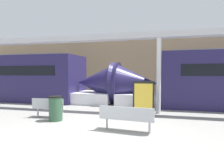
% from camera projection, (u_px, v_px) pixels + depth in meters
% --- Properties ---
extents(ground_plane, '(60.00, 60.00, 0.00)m').
position_uv_depth(ground_plane, '(95.00, 134.00, 6.36)').
color(ground_plane, gray).
extents(station_wall, '(56.00, 0.20, 5.00)m').
position_uv_depth(station_wall, '(139.00, 67.00, 17.38)').
color(station_wall, '#9E8460').
rests_on(station_wall, ground_plane).
extents(train_right, '(14.77, 2.93, 3.20)m').
position_uv_depth(train_right, '(18.00, 79.00, 14.40)').
color(train_right, '#231E4C').
rests_on(train_right, ground_plane).
extents(bench_near, '(1.87, 0.62, 0.85)m').
position_uv_depth(bench_near, '(127.00, 117.00, 6.53)').
color(bench_near, '#ADB2B7').
rests_on(bench_near, ground_plane).
extents(bench_far, '(1.46, 0.56, 0.85)m').
position_uv_depth(bench_far, '(49.00, 106.00, 8.63)').
color(bench_far, '#ADB2B7').
rests_on(bench_far, ground_plane).
extents(trash_bin, '(0.56, 0.56, 1.00)m').
position_uv_depth(trash_bin, '(56.00, 108.00, 8.07)').
color(trash_bin, '#2D5138').
rests_on(trash_bin, ground_plane).
extents(poster_board, '(0.90, 0.07, 1.60)m').
position_uv_depth(poster_board, '(143.00, 99.00, 8.51)').
color(poster_board, black).
rests_on(poster_board, ground_plane).
extents(support_column_near, '(0.22, 0.22, 3.57)m').
position_uv_depth(support_column_near, '(159.00, 76.00, 9.45)').
color(support_column_near, silver).
rests_on(support_column_near, ground_plane).
extents(canopy_beam, '(28.00, 0.60, 0.28)m').
position_uv_depth(canopy_beam, '(159.00, 35.00, 9.35)').
color(canopy_beam, '#B7B7BC').
rests_on(canopy_beam, support_column_near).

